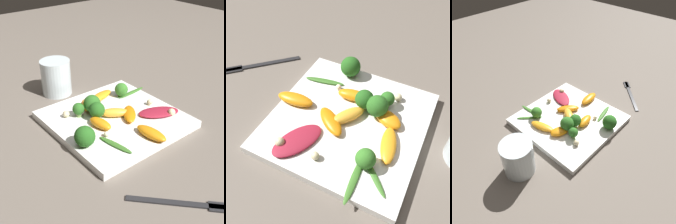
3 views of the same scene
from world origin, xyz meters
The scene contains 23 objects.
ground_plane centered at (0.00, 0.00, 0.00)m, with size 2.40×2.40×0.00m, color #6B6056.
plate centered at (0.00, 0.00, 0.01)m, with size 0.29×0.29×0.02m.
drinking_glass centered at (-0.03, 0.22, 0.05)m, with size 0.08×0.08×0.10m.
fork centered at (-0.06, -0.28, 0.00)m, with size 0.13×0.14×0.01m.
radicchio_leaf_0 centered at (0.09, -0.06, 0.02)m, with size 0.11×0.09×0.01m.
orange_segment_0 centered at (0.03, -0.02, 0.03)m, with size 0.07×0.08×0.02m.
orange_segment_1 centered at (-0.05, -0.02, 0.03)m, with size 0.04×0.06×0.02m.
orange_segment_2 centered at (0.01, -0.11, 0.03)m, with size 0.04×0.08×0.02m.
orange_segment_3 centered at (0.00, 0.00, 0.03)m, with size 0.07×0.06×0.02m.
orange_segment_4 centered at (-0.03, 0.07, 0.03)m, with size 0.05×0.07×0.02m.
orange_segment_5 centered at (0.03, 0.09, 0.03)m, with size 0.08×0.05×0.02m.
broccoli_floret_0 centered at (-0.12, -0.05, 0.04)m, with size 0.04×0.04×0.05m.
broccoli_floret_1 centered at (-0.07, 0.05, 0.04)m, with size 0.03×0.03×0.03m.
broccoli_floret_2 centered at (0.08, 0.07, 0.04)m, with size 0.03×0.03×0.04m.
broccoli_floret_3 centered at (-0.04, 0.02, 0.04)m, with size 0.04×0.04×0.04m.
broccoli_floret_4 centered at (-0.03, 0.04, 0.04)m, with size 0.04×0.04×0.05m.
arugula_sprig_0 centered at (0.09, 0.09, 0.02)m, with size 0.06×0.06×0.00m.
arugula_sprig_1 centered at (0.11, 0.06, 0.02)m, with size 0.09×0.02×0.00m.
arugula_sprig_2 centered at (-0.07, -0.09, 0.02)m, with size 0.03×0.09×0.01m.
macadamia_nut_0 centered at (0.10, -0.01, 0.03)m, with size 0.01×0.01×0.01m.
macadamia_nut_1 centered at (-0.09, 0.07, 0.03)m, with size 0.02×0.02×0.02m.
macadamia_nut_2 centered at (0.11, -0.08, 0.03)m, with size 0.02×0.02×0.02m.
macadamia_nut_3 centered at (-0.07, -0.05, 0.02)m, with size 0.01×0.01×0.01m.
Camera 3 is at (-0.34, 0.39, 0.50)m, focal length 35.00 mm.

